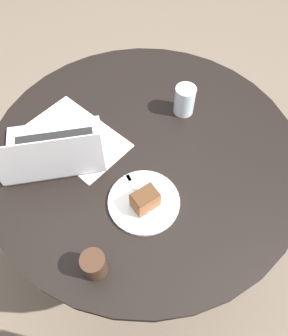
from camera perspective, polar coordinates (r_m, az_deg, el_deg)
ground_plane at (r=1.84m, az=0.01°, el=-10.21°), size 12.00×12.00×0.00m
dining_table at (r=1.31m, az=0.01°, el=-0.14°), size 1.15×1.15×0.73m
paper_document at (r=1.26m, az=-11.65°, el=5.35°), size 0.42×0.30×0.00m
plate at (r=1.08m, az=-0.02°, el=-5.89°), size 0.24×0.24×0.01m
cake_slice at (r=1.03m, az=0.21°, el=-5.57°), size 0.06×0.08×0.07m
fork at (r=1.09m, az=-1.44°, el=-3.87°), size 0.17×0.05×0.00m
coffee_glass at (r=0.97m, az=-8.67°, el=-16.32°), size 0.07×0.07×0.09m
water_glass at (r=1.28m, az=7.07°, el=11.65°), size 0.08×0.08×0.12m
laptop at (r=1.19m, az=-15.46°, el=2.83°), size 0.38×0.42×0.22m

